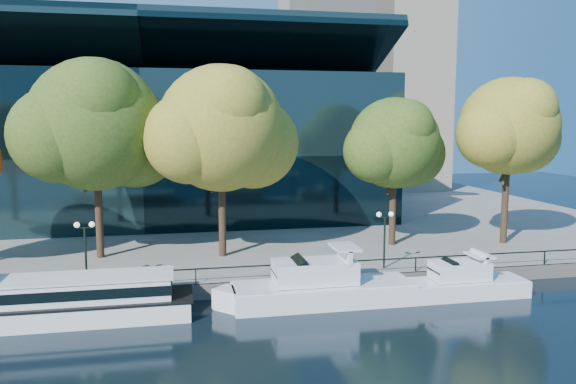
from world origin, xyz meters
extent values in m
plane|color=black|center=(0.00, 0.00, 0.00)|extent=(160.00, 160.00, 0.00)
cube|color=slate|center=(0.00, 36.50, 0.50)|extent=(90.00, 67.00, 1.00)
cube|color=#47443F|center=(0.00, 3.05, 0.50)|extent=(90.00, 0.25, 1.00)
cube|color=black|center=(0.00, 3.25, 1.95)|extent=(88.20, 0.08, 0.08)
cube|color=black|center=(0.00, 3.25, 1.45)|extent=(0.07, 0.07, 0.90)
cube|color=black|center=(-4.00, 32.00, 8.00)|extent=(50.00, 24.00, 16.00)
cube|color=black|center=(-4.00, 28.00, 17.50)|extent=(50.00, 17.14, 7.86)
cube|color=white|center=(-7.72, 0.65, 0.57)|extent=(14.56, 3.54, 1.14)
cube|color=black|center=(-7.72, 0.65, 1.16)|extent=(14.85, 3.61, 0.12)
cube|color=white|center=(-7.20, 0.65, 1.82)|extent=(11.36, 2.90, 1.25)
cube|color=black|center=(-7.20, 0.65, 1.87)|extent=(11.50, 2.97, 0.57)
cube|color=white|center=(-7.20, 0.65, 2.50)|extent=(11.65, 3.04, 0.10)
cube|color=white|center=(7.72, 0.67, 0.65)|extent=(11.30, 3.23, 1.29)
cube|color=white|center=(2.08, 0.67, 0.65)|extent=(2.47, 2.47, 1.29)
cube|color=white|center=(7.72, 0.67, 1.31)|extent=(11.07, 3.16, 0.09)
cube|color=white|center=(7.16, 0.67, 2.10)|extent=(5.08, 2.42, 1.40)
cube|color=black|center=(5.69, 0.67, 2.21)|extent=(2.23, 2.32, 1.76)
cube|color=white|center=(9.08, 0.67, 3.12)|extent=(0.27, 2.52, 0.86)
cube|color=white|center=(9.08, 0.67, 3.55)|extent=(1.51, 2.52, 0.16)
cube|color=white|center=(17.12, 0.33, 0.54)|extent=(8.05, 2.51, 1.07)
cube|color=white|center=(13.10, 0.33, 0.54)|extent=(1.97, 1.97, 1.07)
cube|color=white|center=(17.12, 0.33, 1.09)|extent=(7.89, 2.45, 0.07)
cube|color=white|center=(16.72, 0.33, 1.74)|extent=(3.62, 1.88, 1.16)
cube|color=black|center=(15.67, 0.33, 1.83)|extent=(1.64, 1.80, 1.35)
cube|color=white|center=(18.09, 0.33, 2.59)|extent=(0.22, 1.95, 0.72)
cube|color=white|center=(18.09, 0.33, 2.68)|extent=(1.25, 1.95, 0.13)
cylinder|color=black|center=(-6.85, 11.81, 5.02)|extent=(0.56, 0.56, 8.04)
cylinder|color=black|center=(-6.35, 12.01, 8.18)|extent=(1.25, 1.91, 4.01)
cylinder|color=black|center=(-7.25, 11.51, 7.89)|extent=(1.15, 1.30, 3.59)
sphere|color=#324A17|center=(-6.85, 11.81, 11.05)|extent=(9.84, 9.84, 9.84)
sphere|color=#324A17|center=(-4.15, 13.28, 9.82)|extent=(7.38, 7.38, 7.38)
sphere|color=#324A17|center=(-9.31, 10.82, 10.31)|extent=(6.89, 6.89, 6.89)
sphere|color=#324A17|center=(-6.36, 9.84, 12.77)|extent=(5.90, 5.90, 5.90)
cylinder|color=black|center=(2.32, 10.43, 4.91)|extent=(0.56, 0.56, 7.82)
cylinder|color=black|center=(2.82, 10.63, 7.98)|extent=(1.23, 1.87, 3.91)
cylinder|color=black|center=(1.92, 10.13, 7.70)|extent=(1.13, 1.28, 3.49)
sphere|color=olive|center=(2.32, 10.43, 10.77)|extent=(9.53, 9.53, 9.53)
sphere|color=olive|center=(4.94, 11.86, 9.58)|extent=(7.15, 7.15, 7.15)
sphere|color=olive|center=(-0.06, 9.48, 10.06)|extent=(6.67, 6.67, 6.67)
sphere|color=olive|center=(2.80, 8.52, 12.44)|extent=(5.72, 5.72, 5.72)
cylinder|color=black|center=(16.63, 11.64, 4.40)|extent=(0.56, 0.56, 6.81)
cylinder|color=black|center=(17.13, 11.84, 7.08)|extent=(1.11, 1.67, 3.42)
cylinder|color=black|center=(16.23, 11.34, 6.84)|extent=(1.02, 1.16, 3.05)
sphere|color=#324A17|center=(16.63, 11.64, 9.51)|extent=(7.49, 7.49, 7.49)
sphere|color=#324A17|center=(18.69, 12.76, 8.58)|extent=(5.62, 5.62, 5.62)
sphere|color=#324A17|center=(14.75, 10.89, 8.95)|extent=(5.24, 5.24, 5.24)
sphere|color=#324A17|center=(17.00, 10.14, 10.82)|extent=(4.49, 4.49, 4.49)
cylinder|color=black|center=(26.18, 10.36, 4.96)|extent=(0.56, 0.56, 7.91)
cylinder|color=black|center=(26.68, 10.56, 8.07)|extent=(1.24, 1.89, 3.95)
cylinder|color=black|center=(25.78, 10.06, 7.78)|extent=(1.14, 1.29, 3.53)
sphere|color=olive|center=(26.18, 10.36, 10.89)|extent=(8.11, 8.11, 8.11)
sphere|color=olive|center=(28.41, 11.57, 9.88)|extent=(6.09, 6.09, 6.09)
sphere|color=olive|center=(24.15, 9.54, 10.28)|extent=(5.68, 5.68, 5.68)
sphere|color=olive|center=(26.59, 8.73, 12.31)|extent=(4.87, 4.87, 4.87)
cylinder|color=black|center=(-6.80, 4.50, 2.80)|extent=(0.14, 0.14, 3.60)
cube|color=black|center=(-6.80, 4.50, 4.65)|extent=(0.90, 0.06, 0.06)
sphere|color=white|center=(-7.25, 4.50, 4.85)|extent=(0.36, 0.36, 0.36)
sphere|color=white|center=(-6.35, 4.50, 4.85)|extent=(0.36, 0.36, 0.36)
cylinder|color=black|center=(13.17, 4.50, 2.80)|extent=(0.14, 0.14, 3.60)
cube|color=black|center=(13.17, 4.50, 4.65)|extent=(0.90, 0.06, 0.06)
sphere|color=white|center=(12.72, 4.50, 4.85)|extent=(0.36, 0.36, 0.36)
sphere|color=white|center=(13.62, 4.50, 4.85)|extent=(0.36, 0.36, 0.36)
camera|label=1|loc=(-1.12, -32.01, 11.29)|focal=35.00mm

